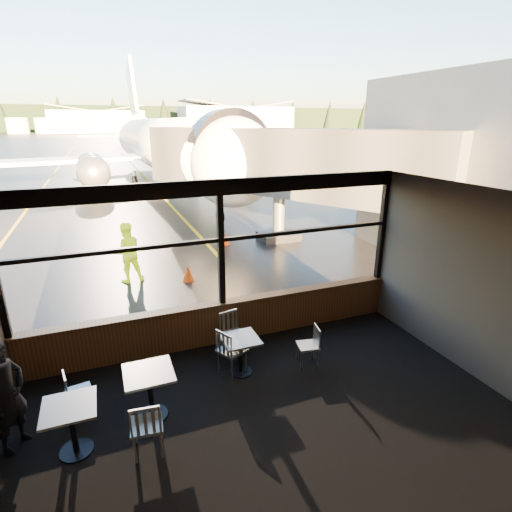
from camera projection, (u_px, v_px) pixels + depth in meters
ground_plane at (102, 138)px, 114.68m from camera, size 520.00×520.00×0.00m
carpet_floor at (281, 436)px, 6.07m from camera, size 8.00×6.00×0.01m
ceiling at (287, 210)px, 4.96m from camera, size 8.00×6.00×0.04m
wall_right at (493, 292)px, 6.89m from camera, size 0.04×6.00×3.50m
window_sill at (223, 322)px, 8.58m from camera, size 8.00×0.28×0.90m
window_header at (219, 187)px, 7.65m from camera, size 8.00×0.18×0.30m
mullion_centre at (221, 244)px, 8.02m from camera, size 0.12×0.12×2.60m
mullion_right at (382, 227)px, 9.38m from camera, size 0.12×0.12×2.60m
window_transom at (221, 240)px, 7.99m from camera, size 8.00×0.10×0.08m
airliner at (163, 109)px, 27.58m from camera, size 30.72×36.33×10.74m
jet_bridge at (274, 184)px, 14.03m from camera, size 9.27×11.33×4.95m
cafe_table_near at (240, 355)px, 7.51m from camera, size 0.67×0.67×0.74m
cafe_table_mid at (151, 394)px, 6.37m from camera, size 0.76×0.76×0.83m
cafe_table_left at (73, 429)px, 5.67m from camera, size 0.72×0.72×0.79m
chair_near_e at (308, 346)px, 7.75m from camera, size 0.52×0.52×0.81m
chair_near_w at (232, 351)px, 7.46m from camera, size 0.70×0.70×0.95m
chair_near_n at (234, 335)px, 8.01m from camera, size 0.60×0.60×0.94m
chair_mid_s at (147, 425)px, 5.65m from camera, size 0.56×0.56×0.93m
chair_mid_w at (79, 392)px, 6.43m from camera, size 0.50×0.50×0.80m
passenger at (7, 397)px, 5.64m from camera, size 0.69×0.74×1.71m
ground_crew at (127, 252)px, 11.72m from camera, size 0.94×0.77×1.79m
cone_nose at (226, 239)px, 15.48m from camera, size 0.33×0.33×0.46m
cone_wing at (63, 194)px, 24.87m from camera, size 0.37×0.37×0.51m
terminal_annex at (485, 170)px, 13.41m from camera, size 5.00×7.00×6.00m
hangar_mid at (98, 121)px, 170.47m from camera, size 38.00×15.00×10.00m
hangar_right at (236, 118)px, 184.60m from camera, size 50.00×20.00×12.00m
fuel_tank_a at (18, 126)px, 158.15m from camera, size 8.00×8.00×6.00m
fuel_tank_b at (46, 126)px, 161.59m from camera, size 8.00×8.00×6.00m
fuel_tank_c at (72, 126)px, 165.03m from camera, size 8.00×8.00×6.00m
treeline at (97, 118)px, 192.23m from camera, size 360.00×3.00×12.00m
cone_extra at (188, 273)px, 11.92m from camera, size 0.35×0.35×0.48m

